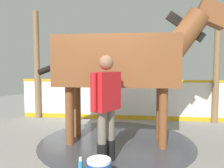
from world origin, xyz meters
The scene contains 8 objects.
ground_plane centered at (0.00, 0.00, -0.01)m, with size 16.00×16.00×0.02m, color gray.
wet_patch centered at (0.12, -0.27, 0.00)m, with size 3.04×3.04×0.00m, color #42444C.
barrier_wall centered at (1.72, 0.63, 0.52)m, with size 2.91×5.10×1.12m.
roof_post_near centered at (2.83, -1.55, 1.51)m, with size 0.16×0.16×3.03m, color olive.
roof_post_far centered at (0.44, 2.72, 1.51)m, with size 0.16×0.16×3.03m, color olive.
horse centered at (0.18, -0.38, 1.59)m, with size 2.10×3.30×2.71m.
handler centered at (-0.75, -0.68, 0.96)m, with size 0.67×0.23×1.66m.
bottle_shampoo centered at (-1.32, -0.68, 0.13)m, with size 0.06×0.06×0.27m.
Camera 1 is at (-3.39, -2.69, 1.50)m, focal length 35.19 mm.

